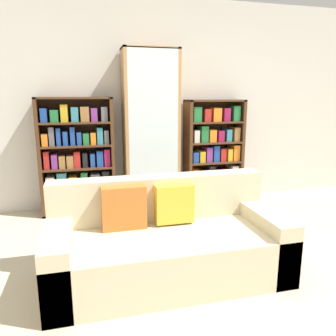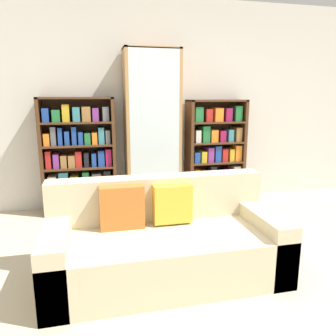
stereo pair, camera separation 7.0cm
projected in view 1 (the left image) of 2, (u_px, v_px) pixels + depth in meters
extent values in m
plane|color=beige|center=(230.00, 297.00, 2.44)|extent=(16.00, 16.00, 0.00)
cube|color=beige|center=(158.00, 104.00, 4.41)|extent=(6.51, 0.06, 2.70)
cube|color=beige|center=(168.00, 255.00, 2.67)|extent=(1.88, 0.85, 0.39)
cube|color=beige|center=(159.00, 197.00, 2.89)|extent=(1.88, 0.20, 0.39)
cube|color=beige|center=(60.00, 261.00, 2.45)|extent=(0.20, 0.85, 0.51)
cube|color=beige|center=(261.00, 237.00, 2.86)|extent=(0.20, 0.85, 0.51)
cube|color=#B76628|center=(124.00, 208.00, 2.66)|extent=(0.36, 0.12, 0.36)
cube|color=gold|center=(174.00, 204.00, 2.76)|extent=(0.32, 0.12, 0.32)
cube|color=#4C2D19|center=(41.00, 158.00, 3.98)|extent=(0.04, 0.32, 1.45)
cube|color=#4C2D19|center=(112.00, 155.00, 4.19)|extent=(0.04, 0.32, 1.45)
cube|color=#4C2D19|center=(74.00, 98.00, 3.93)|extent=(0.90, 0.32, 0.02)
cube|color=#4C2D19|center=(81.00, 210.00, 4.24)|extent=(0.90, 0.32, 0.02)
cube|color=#4C2D19|center=(78.00, 154.00, 4.23)|extent=(0.90, 0.01, 1.45)
cube|color=#4C2D19|center=(79.00, 189.00, 4.18)|extent=(0.82, 0.32, 0.02)
cube|color=#4C2D19|center=(78.00, 167.00, 4.12)|extent=(0.82, 0.32, 0.02)
cube|color=#4C2D19|center=(77.00, 145.00, 4.06)|extent=(0.82, 0.32, 0.02)
cube|color=#4C2D19|center=(75.00, 122.00, 3.99)|extent=(0.82, 0.32, 0.02)
cube|color=#1E4293|center=(54.00, 204.00, 4.13)|extent=(0.13, 0.24, 0.20)
cube|color=#237038|center=(67.00, 203.00, 4.17)|extent=(0.13, 0.24, 0.20)
cube|color=orange|center=(80.00, 204.00, 4.21)|extent=(0.11, 0.24, 0.17)
cube|color=#5B5B60|center=(93.00, 202.00, 4.25)|extent=(0.12, 0.24, 0.19)
cube|color=#8E1947|center=(106.00, 201.00, 4.29)|extent=(0.11, 0.24, 0.20)
cube|color=beige|center=(51.00, 183.00, 4.07)|extent=(0.10, 0.24, 0.18)
cube|color=teal|center=(62.00, 180.00, 4.09)|extent=(0.11, 0.24, 0.22)
cube|color=gold|center=(73.00, 182.00, 4.13)|extent=(0.10, 0.24, 0.17)
cube|color=#237038|center=(84.00, 179.00, 4.16)|extent=(0.08, 0.24, 0.22)
cube|color=#5B5B60|center=(95.00, 180.00, 4.19)|extent=(0.11, 0.24, 0.19)
cube|color=black|center=(105.00, 178.00, 4.22)|extent=(0.08, 0.24, 0.22)
cube|color=#AD231E|center=(47.00, 159.00, 4.00)|extent=(0.06, 0.24, 0.21)
cube|color=#7A3384|center=(55.00, 161.00, 4.02)|extent=(0.07, 0.24, 0.18)
cube|color=olive|center=(63.00, 161.00, 4.04)|extent=(0.07, 0.24, 0.16)
cube|color=olive|center=(70.00, 161.00, 4.07)|extent=(0.08, 0.24, 0.15)
cube|color=#AD231E|center=(77.00, 159.00, 4.08)|extent=(0.07, 0.24, 0.20)
cube|color=black|center=(85.00, 159.00, 4.11)|extent=(0.06, 0.24, 0.18)
cube|color=#1E4293|center=(92.00, 159.00, 4.13)|extent=(0.05, 0.24, 0.17)
cube|color=#1E4293|center=(100.00, 158.00, 4.15)|extent=(0.08, 0.24, 0.20)
cube|color=#8E1947|center=(107.00, 157.00, 4.17)|extent=(0.07, 0.24, 0.21)
cube|color=orange|center=(45.00, 139.00, 3.94)|extent=(0.07, 0.24, 0.15)
cube|color=#5B5B60|center=(52.00, 136.00, 3.95)|extent=(0.06, 0.24, 0.22)
cube|color=#1E4293|center=(59.00, 136.00, 3.97)|extent=(0.05, 0.24, 0.21)
cube|color=#1E4293|center=(66.00, 138.00, 4.00)|extent=(0.05, 0.24, 0.17)
cube|color=#1E4293|center=(73.00, 136.00, 4.01)|extent=(0.05, 0.24, 0.22)
cube|color=#1E4293|center=(79.00, 138.00, 4.04)|extent=(0.05, 0.24, 0.16)
cube|color=#237038|center=(86.00, 138.00, 4.06)|extent=(0.07, 0.24, 0.14)
cube|color=orange|center=(93.00, 138.00, 4.08)|extent=(0.06, 0.24, 0.15)
cube|color=teal|center=(100.00, 135.00, 4.09)|extent=(0.07, 0.24, 0.20)
cube|color=#5B5B60|center=(106.00, 137.00, 4.11)|extent=(0.05, 0.24, 0.17)
cube|color=#1E4293|center=(44.00, 115.00, 3.88)|extent=(0.08, 0.24, 0.16)
cube|color=#237038|center=(55.00, 116.00, 3.91)|extent=(0.09, 0.24, 0.14)
cube|color=gold|center=(65.00, 113.00, 3.93)|extent=(0.08, 0.24, 0.21)
cube|color=teal|center=(75.00, 114.00, 3.96)|extent=(0.08, 0.24, 0.17)
cube|color=olive|center=(85.00, 114.00, 3.99)|extent=(0.10, 0.24, 0.18)
cube|color=#7A3384|center=(94.00, 115.00, 4.02)|extent=(0.07, 0.24, 0.16)
cube|color=#5B5B60|center=(104.00, 114.00, 4.05)|extent=(0.08, 0.24, 0.18)
cube|color=#AD7F4C|center=(125.00, 132.00, 4.15)|extent=(0.04, 0.36, 2.04)
cube|color=#AD7F4C|center=(176.00, 130.00, 4.31)|extent=(0.04, 0.36, 2.04)
cube|color=#AD7F4C|center=(150.00, 49.00, 4.01)|extent=(0.70, 0.36, 0.02)
cube|color=#AD7F4C|center=(152.00, 205.00, 4.45)|extent=(0.70, 0.36, 0.02)
cube|color=#AD7F4C|center=(148.00, 130.00, 4.39)|extent=(0.70, 0.01, 2.04)
cube|color=silver|center=(154.00, 132.00, 4.06)|extent=(0.62, 0.01, 2.02)
cube|color=#AD7F4C|center=(151.00, 176.00, 4.36)|extent=(0.62, 0.32, 0.02)
cube|color=#AD7F4C|center=(151.00, 146.00, 4.27)|extent=(0.62, 0.32, 0.02)
cube|color=#AD7F4C|center=(151.00, 115.00, 4.19)|extent=(0.62, 0.32, 0.02)
cube|color=#AD7F4C|center=(150.00, 83.00, 4.10)|extent=(0.62, 0.32, 0.02)
cylinder|color=silver|center=(134.00, 203.00, 4.38)|extent=(0.01, 0.01, 0.08)
cone|color=silver|center=(134.00, 196.00, 4.36)|extent=(0.07, 0.07, 0.10)
cylinder|color=silver|center=(141.00, 202.00, 4.40)|extent=(0.01, 0.01, 0.08)
cone|color=silver|center=(141.00, 196.00, 4.38)|extent=(0.07, 0.07, 0.10)
cylinder|color=silver|center=(148.00, 201.00, 4.43)|extent=(0.01, 0.01, 0.08)
cone|color=silver|center=(148.00, 195.00, 4.41)|extent=(0.07, 0.07, 0.10)
cylinder|color=silver|center=(155.00, 201.00, 4.45)|extent=(0.01, 0.01, 0.08)
cone|color=silver|center=(155.00, 195.00, 4.43)|extent=(0.07, 0.07, 0.10)
cylinder|color=silver|center=(162.00, 200.00, 4.47)|extent=(0.01, 0.01, 0.08)
cone|color=silver|center=(162.00, 194.00, 4.45)|extent=(0.07, 0.07, 0.10)
cylinder|color=silver|center=(169.00, 200.00, 4.51)|extent=(0.01, 0.01, 0.08)
cone|color=silver|center=(169.00, 193.00, 4.49)|extent=(0.07, 0.07, 0.10)
cylinder|color=silver|center=(135.00, 173.00, 4.31)|extent=(0.01, 0.01, 0.08)
cone|color=silver|center=(135.00, 166.00, 4.29)|extent=(0.09, 0.09, 0.10)
cylinder|color=silver|center=(146.00, 172.00, 4.33)|extent=(0.01, 0.01, 0.08)
cone|color=silver|center=(146.00, 165.00, 4.31)|extent=(0.09, 0.09, 0.10)
cylinder|color=silver|center=(157.00, 172.00, 4.35)|extent=(0.01, 0.01, 0.08)
cone|color=silver|center=(157.00, 165.00, 4.33)|extent=(0.09, 0.09, 0.10)
cylinder|color=silver|center=(168.00, 171.00, 4.39)|extent=(0.01, 0.01, 0.08)
cone|color=silver|center=(168.00, 164.00, 4.37)|extent=(0.09, 0.09, 0.10)
cylinder|color=silver|center=(134.00, 143.00, 4.19)|extent=(0.01, 0.01, 0.09)
cone|color=silver|center=(133.00, 135.00, 4.16)|extent=(0.08, 0.08, 0.11)
cylinder|color=silver|center=(142.00, 142.00, 4.24)|extent=(0.01, 0.01, 0.09)
cone|color=silver|center=(142.00, 134.00, 4.22)|extent=(0.08, 0.08, 0.11)
cylinder|color=silver|center=(151.00, 142.00, 4.26)|extent=(0.01, 0.01, 0.09)
cone|color=silver|center=(151.00, 134.00, 4.24)|extent=(0.08, 0.08, 0.11)
cylinder|color=silver|center=(160.00, 141.00, 4.29)|extent=(0.01, 0.01, 0.09)
cone|color=silver|center=(160.00, 134.00, 4.27)|extent=(0.08, 0.08, 0.11)
cylinder|color=silver|center=(169.00, 141.00, 4.31)|extent=(0.01, 0.01, 0.09)
cone|color=silver|center=(169.00, 134.00, 4.29)|extent=(0.08, 0.08, 0.11)
cylinder|color=silver|center=(136.00, 112.00, 4.12)|extent=(0.01, 0.01, 0.07)
cone|color=silver|center=(136.00, 106.00, 4.10)|extent=(0.09, 0.09, 0.08)
cylinder|color=silver|center=(151.00, 112.00, 4.19)|extent=(0.01, 0.01, 0.07)
cone|color=silver|center=(150.00, 106.00, 4.17)|extent=(0.09, 0.09, 0.08)
cylinder|color=silver|center=(166.00, 112.00, 4.22)|extent=(0.01, 0.01, 0.07)
cone|color=silver|center=(166.00, 106.00, 4.20)|extent=(0.09, 0.09, 0.08)
cylinder|color=silver|center=(131.00, 79.00, 4.02)|extent=(0.01, 0.01, 0.06)
cone|color=silver|center=(131.00, 73.00, 4.00)|extent=(0.07, 0.07, 0.08)
cylinder|color=silver|center=(139.00, 80.00, 4.07)|extent=(0.01, 0.01, 0.06)
cone|color=silver|center=(139.00, 74.00, 4.06)|extent=(0.07, 0.07, 0.08)
cylinder|color=silver|center=(146.00, 80.00, 4.09)|extent=(0.01, 0.01, 0.06)
cone|color=silver|center=(146.00, 74.00, 4.08)|extent=(0.07, 0.07, 0.08)
cylinder|color=silver|center=(154.00, 80.00, 4.12)|extent=(0.01, 0.01, 0.06)
cone|color=silver|center=(154.00, 74.00, 4.10)|extent=(0.07, 0.07, 0.08)
cylinder|color=silver|center=(162.00, 80.00, 4.12)|extent=(0.01, 0.01, 0.06)
cone|color=silver|center=(162.00, 74.00, 4.10)|extent=(0.07, 0.07, 0.08)
cylinder|color=silver|center=(169.00, 80.00, 4.16)|extent=(0.01, 0.01, 0.06)
cone|color=silver|center=(169.00, 74.00, 4.14)|extent=(0.07, 0.07, 0.08)
cube|color=#4C2D19|center=(188.00, 153.00, 4.44)|extent=(0.04, 0.32, 1.41)
cube|color=#4C2D19|center=(238.00, 151.00, 4.62)|extent=(0.04, 0.32, 1.41)
cube|color=#4C2D19|center=(215.00, 101.00, 4.38)|extent=(0.79, 0.32, 0.02)
cube|color=#4C2D19|center=(212.00, 200.00, 4.68)|extent=(0.79, 0.32, 0.02)
cube|color=#4C2D19|center=(209.00, 150.00, 4.68)|extent=(0.79, 0.01, 1.41)
cube|color=#4C2D19|center=(213.00, 180.00, 4.62)|extent=(0.71, 0.32, 0.02)
cube|color=#4C2D19|center=(213.00, 161.00, 4.56)|extent=(0.71, 0.32, 0.02)
cube|color=#4C2D19|center=(214.00, 142.00, 4.50)|extent=(0.71, 0.32, 0.02)
cube|color=#4C2D19|center=(214.00, 122.00, 4.44)|extent=(0.71, 0.32, 0.02)
cube|color=#237038|center=(194.00, 195.00, 4.58)|extent=(0.12, 0.24, 0.16)
cube|color=#7A3384|center=(203.00, 194.00, 4.62)|extent=(0.09, 0.24, 0.17)
cube|color=orange|center=(212.00, 194.00, 4.65)|extent=(0.11, 0.24, 0.14)
cube|color=olive|center=(221.00, 193.00, 4.69)|extent=(0.12, 0.24, 0.15)
cube|color=#1E4293|center=(231.00, 193.00, 4.72)|extent=(0.10, 0.24, 0.15)
cube|color=orange|center=(193.00, 175.00, 4.52)|extent=(0.07, 0.24, 0.18)
cube|color=orange|center=(202.00, 175.00, 4.55)|extent=(0.10, 0.24, 0.15)
cube|color=black|center=(209.00, 172.00, 4.57)|extent=(0.08, 0.24, 0.22)
cube|color=#5B5B60|center=(217.00, 174.00, 4.61)|extent=(0.09, 0.24, 0.14)
cube|color=#8E1947|center=(224.00, 173.00, 4.63)|extent=(0.09, 0.24, 0.16)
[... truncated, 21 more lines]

